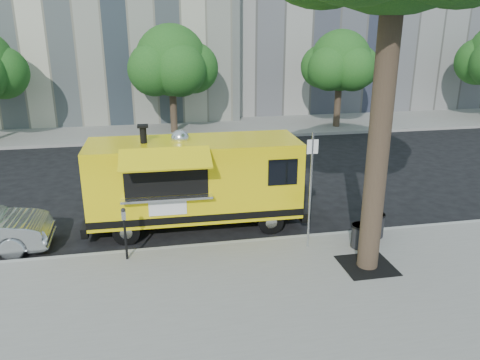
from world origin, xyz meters
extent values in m
plane|color=black|center=(0.00, 0.00, 0.00)|extent=(120.00, 120.00, 0.00)
cube|color=gray|center=(0.00, -4.00, 0.07)|extent=(60.00, 6.00, 0.15)
cube|color=#999993|center=(0.00, -0.93, 0.07)|extent=(60.00, 0.14, 0.16)
cube|color=gray|center=(0.00, 13.50, 0.07)|extent=(60.00, 5.00, 0.15)
cylinder|color=#33261C|center=(2.60, -2.80, 3.40)|extent=(0.48, 0.48, 6.50)
cube|color=black|center=(2.60, -2.80, 0.15)|extent=(1.20, 1.20, 0.02)
cylinder|color=#33261C|center=(-1.00, 12.70, 1.45)|extent=(0.36, 0.36, 2.60)
sphere|color=#134A18|center=(-1.00, 12.70, 3.85)|extent=(3.60, 3.60, 3.60)
cylinder|color=#33261C|center=(8.00, 12.40, 1.45)|extent=(0.36, 0.36, 2.60)
sphere|color=#134A18|center=(8.00, 12.40, 3.74)|extent=(3.24, 3.24, 3.24)
cylinder|color=silver|center=(1.55, -1.55, 1.65)|extent=(0.06, 0.06, 3.00)
cube|color=white|center=(1.55, -1.55, 2.80)|extent=(0.28, 0.02, 0.35)
cylinder|color=black|center=(-3.00, -1.35, 0.68)|extent=(0.06, 0.06, 1.05)
cube|color=silver|center=(-3.00, -1.35, 1.30)|extent=(0.10, 0.08, 0.22)
sphere|color=black|center=(-3.00, -1.35, 1.43)|extent=(0.11, 0.11, 0.11)
cube|color=yellow|center=(-1.11, 0.60, 1.50)|extent=(5.85, 2.08, 2.10)
cube|color=black|center=(-1.11, 0.60, 0.64)|extent=(5.87, 2.10, 0.20)
cube|color=black|center=(1.88, 0.55, 0.40)|extent=(0.21, 1.87, 0.27)
cube|color=black|center=(-4.10, 0.65, 0.40)|extent=(0.21, 1.87, 0.27)
cube|color=black|center=(1.82, 0.55, 1.83)|extent=(0.08, 1.58, 0.85)
cylinder|color=black|center=(0.89, -0.26, 0.36)|extent=(0.72, 0.26, 0.72)
cylinder|color=black|center=(0.92, 1.39, 0.36)|extent=(0.72, 0.26, 0.72)
cylinder|color=black|center=(-3.05, -0.19, 0.36)|extent=(0.72, 0.26, 0.72)
cylinder|color=black|center=(-3.02, 1.46, 0.36)|extent=(0.72, 0.26, 0.72)
cube|color=black|center=(-1.93, -0.31, 1.83)|extent=(2.15, 0.22, 0.94)
cube|color=silver|center=(-1.93, -0.47, 1.32)|extent=(2.35, 0.39, 0.06)
cube|color=yellow|center=(-1.94, -0.78, 2.47)|extent=(2.26, 0.89, 0.38)
cube|color=white|center=(-1.93, -0.39, 1.05)|extent=(0.99, 0.06, 0.45)
cylinder|color=black|center=(-2.45, 0.62, 2.77)|extent=(0.18, 0.18, 0.49)
sphere|color=silver|center=(-1.46, 0.79, 2.60)|extent=(0.50, 0.50, 0.50)
sphere|color=maroon|center=(-2.42, -0.01, 1.78)|extent=(0.75, 0.75, 0.75)
cylinder|color=#FF590C|center=(-2.42, -0.24, 1.65)|extent=(0.31, 0.11, 0.30)
cylinder|color=black|center=(3.50, -1.30, 0.47)|extent=(0.50, 0.50, 0.65)
cylinder|color=black|center=(3.50, -1.30, 0.78)|extent=(0.54, 0.54, 0.04)
cylinder|color=black|center=(2.86, -1.83, 0.45)|extent=(0.47, 0.47, 0.61)
cylinder|color=black|center=(2.86, -1.83, 0.74)|extent=(0.51, 0.51, 0.04)
camera|label=1|loc=(-2.25, -11.91, 5.60)|focal=35.00mm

